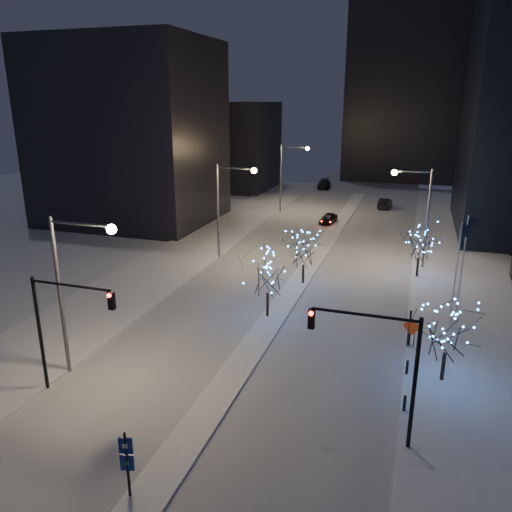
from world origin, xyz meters
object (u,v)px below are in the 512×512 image
at_px(holiday_tree_median_far, 304,249).
at_px(street_lamp_w_mid, 227,199).
at_px(street_lamp_w_near, 73,276).
at_px(construction_sign, 412,329).
at_px(car_far, 324,184).
at_px(holiday_tree_plaza_near, 448,331).
at_px(street_lamp_east, 419,205).
at_px(street_lamp_w_far, 288,169).
at_px(holiday_tree_median_near, 268,273).
at_px(traffic_signal_west, 60,318).
at_px(traffic_signal_east, 382,357).
at_px(wayfinding_sign, 127,459).
at_px(car_mid, 385,203).
at_px(car_near, 328,218).
at_px(holiday_tree_plaza_far, 420,243).

bearing_deg(holiday_tree_median_far, street_lamp_w_mid, 150.82).
bearing_deg(street_lamp_w_near, construction_sign, 27.24).
xyz_separation_m(street_lamp_w_mid, car_far, (1.54, 47.51, -5.68)).
bearing_deg(holiday_tree_plaza_near, street_lamp_east, 95.62).
xyz_separation_m(street_lamp_w_far, holiday_tree_median_near, (8.44, -38.32, -2.84)).
bearing_deg(street_lamp_w_far, traffic_signal_west, -89.45).
height_order(traffic_signal_east, wayfinding_sign, traffic_signal_east).
height_order(street_lamp_w_far, holiday_tree_median_near, street_lamp_w_far).
relative_size(car_mid, wayfinding_sign, 1.40).
height_order(holiday_tree_median_near, wayfinding_sign, holiday_tree_median_near).
xyz_separation_m(car_near, holiday_tree_plaza_far, (12.00, -19.28, 2.73)).
bearing_deg(holiday_tree_plaza_near, street_lamp_w_mid, 138.13).
bearing_deg(traffic_signal_west, holiday_tree_median_far, 67.64).
bearing_deg(holiday_tree_plaza_near, street_lamp_w_near, -164.16).
xyz_separation_m(street_lamp_w_mid, holiday_tree_median_near, (8.44, -13.32, -2.84)).
xyz_separation_m(street_lamp_w_near, car_far, (1.54, 72.51, -5.68)).
xyz_separation_m(street_lamp_w_mid, wayfinding_sign, (8.22, -33.00, -4.46)).
distance_m(street_lamp_w_near, holiday_tree_median_near, 14.69).
height_order(traffic_signal_east, holiday_tree_plaza_far, traffic_signal_east).
bearing_deg(wayfinding_sign, traffic_signal_east, 21.90).
distance_m(street_lamp_east, construction_sign, 18.79).
bearing_deg(traffic_signal_east, traffic_signal_west, -176.71).
relative_size(car_far, wayfinding_sign, 1.71).
relative_size(car_far, holiday_tree_median_far, 1.13).
bearing_deg(car_near, car_mid, 71.38).
height_order(street_lamp_w_far, wayfinding_sign, street_lamp_w_far).
bearing_deg(car_far, street_lamp_w_near, -97.18).
height_order(car_far, construction_sign, construction_sign).
xyz_separation_m(traffic_signal_east, holiday_tree_plaza_near, (3.31, 7.01, -1.38)).
xyz_separation_m(street_lamp_w_far, holiday_tree_median_far, (9.44, -30.27, -3.11)).
bearing_deg(car_mid, street_lamp_w_mid, 71.98).
bearing_deg(car_near, construction_sign, -62.65).
bearing_deg(holiday_tree_median_far, car_mid, 82.94).
bearing_deg(traffic_signal_east, holiday_tree_plaza_near, 64.75).
height_order(car_near, holiday_tree_plaza_far, holiday_tree_plaza_far).
bearing_deg(holiday_tree_median_near, street_lamp_w_near, -125.83).
bearing_deg(traffic_signal_east, street_lamp_w_far, 109.32).
bearing_deg(street_lamp_east, car_near, 125.52).
relative_size(car_near, holiday_tree_plaza_near, 0.84).
relative_size(holiday_tree_plaza_far, wayfinding_sign, 1.52).
distance_m(car_near, holiday_tree_plaza_near, 40.70).
bearing_deg(car_mid, car_near, 68.56).
relative_size(traffic_signal_west, holiday_tree_median_near, 1.28).
bearing_deg(street_lamp_w_far, holiday_tree_median_far, -72.68).
distance_m(traffic_signal_west, holiday_tree_plaza_near, 22.23).
bearing_deg(car_near, holiday_tree_plaza_far, -49.73).
bearing_deg(street_lamp_w_mid, holiday_tree_median_far, -29.18).
relative_size(street_lamp_w_mid, car_mid, 2.15).
distance_m(street_lamp_w_mid, holiday_tree_median_far, 11.25).
distance_m(car_near, car_far, 28.89).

